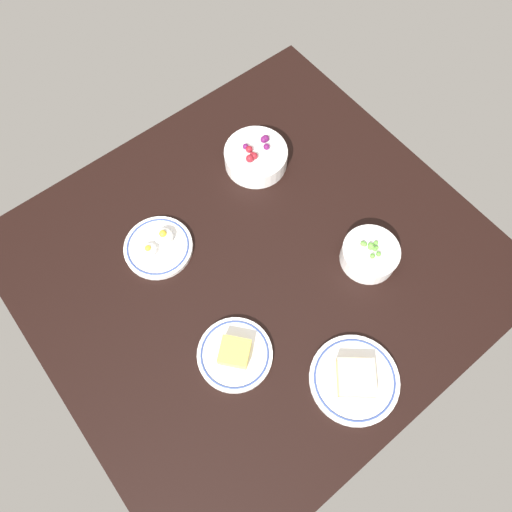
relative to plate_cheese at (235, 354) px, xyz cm
name	(u,v)px	position (x,y,z in cm)	size (l,w,h in cm)	color
dining_table	(256,262)	(19.32, 16.40, -3.34)	(112.75, 105.54, 4.00)	black
plate_cheese	(235,354)	(0.00, 0.00, 0.00)	(17.79, 17.79, 4.91)	white
plate_eggs	(158,246)	(1.47, 34.60, -0.14)	(17.81, 17.81, 5.04)	white
bowl_peas	(370,254)	(41.87, -1.38, 1.74)	(14.54, 14.54, 6.85)	white
bowl_berries	(256,156)	(37.95, 39.96, 1.72)	(17.68, 17.68, 7.42)	white
plate_sandwich	(355,379)	(18.04, -21.65, -0.08)	(20.81, 20.81, 4.39)	white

